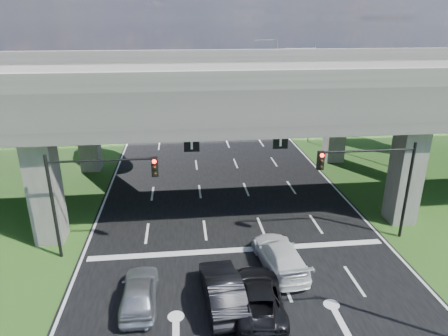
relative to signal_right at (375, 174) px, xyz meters
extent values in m
plane|color=#274917|center=(-7.82, -3.94, -4.19)|extent=(160.00, 160.00, 0.00)
cube|color=black|center=(-7.82, 6.06, -4.17)|extent=(18.00, 120.00, 0.03)
cube|color=#3C3936|center=(-7.82, 8.06, 3.81)|extent=(80.00, 15.00, 2.00)
cube|color=#5A5853|center=(-7.82, 0.81, 5.31)|extent=(80.00, 0.50, 1.00)
cube|color=#5A5853|center=(-7.82, 15.31, 5.31)|extent=(80.00, 0.50, 1.00)
cube|color=#5A5853|center=(-18.82, 2.06, -0.69)|extent=(1.60, 1.60, 7.00)
cube|color=#5A5853|center=(-18.82, 14.06, -0.69)|extent=(1.60, 1.60, 7.00)
cube|color=#5A5853|center=(3.18, 2.06, -0.69)|extent=(1.60, 1.60, 7.00)
cube|color=#5A5853|center=(3.18, 14.06, -0.69)|extent=(1.60, 1.60, 7.00)
cube|color=black|center=(-10.32, 1.06, 1.81)|extent=(0.85, 0.06, 0.85)
cube|color=black|center=(-5.32, 1.06, 1.81)|extent=(0.85, 0.06, 0.85)
cylinder|color=black|center=(2.18, 0.06, -1.19)|extent=(0.18, 0.18, 6.00)
cylinder|color=black|center=(-0.57, 0.06, 1.41)|extent=(5.50, 0.12, 0.12)
cube|color=black|center=(-3.32, -0.12, 1.01)|extent=(0.35, 0.28, 1.05)
sphere|color=#FF0C05|center=(-3.32, -0.28, 1.36)|extent=(0.22, 0.22, 0.22)
cylinder|color=black|center=(-17.82, 0.06, -1.19)|extent=(0.18, 0.18, 6.00)
cylinder|color=black|center=(-15.07, 0.06, 1.41)|extent=(5.50, 0.12, 0.12)
cube|color=black|center=(-12.32, -0.12, 1.01)|extent=(0.35, 0.28, 1.05)
sphere|color=#FF0C05|center=(-12.32, -0.28, 1.36)|extent=(0.22, 0.22, 0.22)
cylinder|color=gray|center=(2.68, 20.06, 0.81)|extent=(0.16, 0.16, 10.00)
cylinder|color=gray|center=(1.18, 20.06, 5.51)|extent=(3.00, 0.10, 0.10)
cube|color=gray|center=(-0.32, 20.06, 5.41)|extent=(0.60, 0.25, 0.18)
cylinder|color=gray|center=(2.68, 36.06, 0.81)|extent=(0.16, 0.16, 10.00)
cylinder|color=gray|center=(1.18, 36.06, 5.51)|extent=(3.00, 0.10, 0.10)
cube|color=gray|center=(-0.32, 36.06, 5.41)|extent=(0.60, 0.25, 0.18)
cylinder|color=black|center=(-21.82, 22.06, -2.54)|extent=(0.36, 0.36, 3.30)
sphere|color=#165316|center=(-21.82, 22.06, 0.46)|extent=(4.50, 4.50, 4.50)
sphere|color=#165316|center=(-21.42, 21.76, 1.81)|extent=(3.60, 3.60, 3.60)
sphere|color=#165316|center=(-22.12, 22.46, -0.44)|extent=(3.30, 3.30, 3.30)
cylinder|color=black|center=(-24.82, 30.06, -2.76)|extent=(0.36, 0.36, 2.86)
sphere|color=#165316|center=(-24.82, 30.06, -0.16)|extent=(3.90, 3.90, 3.90)
sphere|color=#165316|center=(-24.42, 29.76, 1.01)|extent=(3.12, 3.12, 3.12)
sphere|color=#165316|center=(-25.12, 30.46, -0.94)|extent=(2.86, 2.86, 2.86)
cylinder|color=black|center=(-20.82, 38.06, -2.43)|extent=(0.36, 0.36, 3.52)
sphere|color=#165316|center=(-20.82, 38.06, 0.77)|extent=(4.80, 4.80, 4.80)
sphere|color=#165316|center=(-20.42, 37.76, 2.21)|extent=(3.84, 3.84, 3.84)
sphere|color=#165316|center=(-21.12, 38.46, -0.19)|extent=(3.52, 3.52, 3.52)
cylinder|color=black|center=(5.18, 24.06, -2.65)|extent=(0.36, 0.36, 3.08)
sphere|color=#165316|center=(5.18, 24.06, 0.15)|extent=(4.20, 4.20, 4.20)
sphere|color=#165316|center=(5.58, 23.76, 1.41)|extent=(3.36, 3.36, 3.36)
sphere|color=#165316|center=(4.88, 24.46, -0.69)|extent=(3.08, 3.08, 3.08)
cylinder|color=black|center=(8.18, 32.06, -2.76)|extent=(0.36, 0.36, 2.86)
sphere|color=#165316|center=(8.18, 32.06, -0.16)|extent=(3.90, 3.90, 3.90)
sphere|color=#165316|center=(8.58, 31.76, 1.01)|extent=(3.12, 3.12, 3.12)
sphere|color=#165316|center=(7.88, 32.46, -0.94)|extent=(2.86, 2.86, 2.86)
cylinder|color=black|center=(4.18, 40.06, -2.54)|extent=(0.36, 0.36, 3.30)
sphere|color=#165316|center=(4.18, 40.06, 0.46)|extent=(4.50, 4.50, 4.50)
sphere|color=#165316|center=(4.58, 39.76, 1.81)|extent=(3.60, 3.60, 3.60)
sphere|color=#165316|center=(3.88, 40.46, -0.44)|extent=(3.30, 3.30, 3.30)
imported|color=silver|center=(-13.07, -4.51, -3.46)|extent=(1.65, 4.10, 1.40)
imported|color=black|center=(-9.26, -4.87, -3.39)|extent=(2.00, 4.79, 1.54)
imported|color=silver|center=(-5.93, -2.35, -3.43)|extent=(2.48, 5.15, 1.45)
imported|color=black|center=(-7.68, -5.38, -3.49)|extent=(2.64, 4.99, 1.34)
camera|label=1|loc=(-10.86, -20.03, 8.33)|focal=32.00mm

